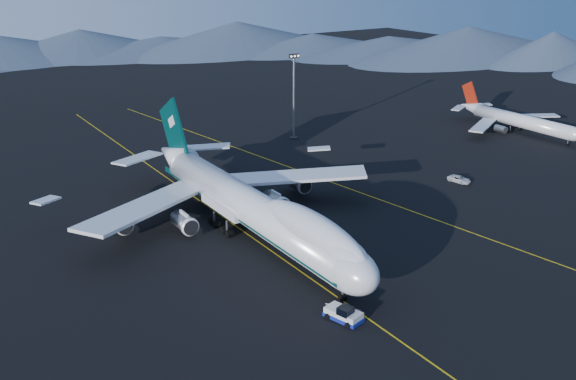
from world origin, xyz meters
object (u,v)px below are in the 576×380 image
pushback_tug (343,315)px  service_van (459,179)px  boeing_747 (250,206)px  floodlight_mast (294,97)px  second_jet (517,120)px

pushback_tug → service_van: bearing=13.4°
boeing_747 → floodlight_mast: floodlight_mast is taller
second_jet → floodlight_mast: (-55.88, 28.55, 7.98)m
boeing_747 → second_jet: size_ratio=1.77×
boeing_747 → second_jet: bearing=12.4°
second_jet → pushback_tug: bearing=-177.2°
boeing_747 → pushback_tug: 31.24m
second_jet → service_van: (-45.00, -21.03, -2.82)m
pushback_tug → service_van: 63.80m
boeing_747 → floodlight_mast: bearing=50.1°
pushback_tug → second_jet: second_jet is taller
pushback_tug → floodlight_mast: (44.84, 80.64, 10.80)m
boeing_747 → floodlight_mast: size_ratio=3.19×
boeing_747 → second_jet: 100.07m
boeing_747 → pushback_tug: bearing=-95.6°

